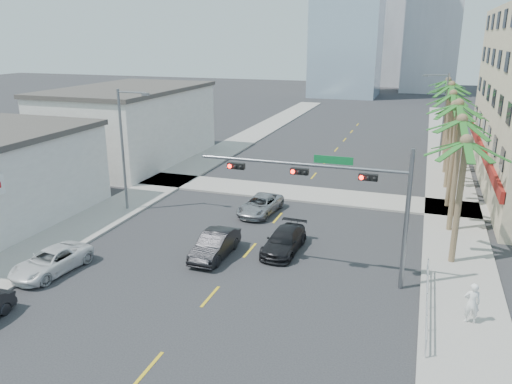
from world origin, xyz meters
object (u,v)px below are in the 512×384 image
car_lane_left (215,245)px  pedestrian (472,303)px  traffic_signal_mast (343,190)px  car_lane_right (284,241)px  car_parked_far (51,261)px  car_lane_center (260,205)px

car_lane_left → pedestrian: (13.82, -3.11, 0.38)m
traffic_signal_mast → car_lane_right: traffic_signal_mast is taller
pedestrian → car_lane_left: bearing=-18.5°
car_parked_far → pedestrian: (21.56, 1.73, 0.46)m
car_lane_center → pedestrian: bearing=-34.0°
car_lane_left → pedestrian: size_ratio=2.33×
car_lane_right → traffic_signal_mast: bearing=-32.5°
car_lane_left → traffic_signal_mast: bearing=-3.5°
traffic_signal_mast → car_lane_right: (-3.78, 2.62, -4.39)m
car_lane_left → car_lane_center: car_lane_left is taller
car_lane_right → pedestrian: bearing=-24.7°
car_lane_right → car_lane_center: bearing=122.6°
pedestrian → car_lane_right: bearing=-32.8°
traffic_signal_mast → car_parked_far: 16.38m
traffic_signal_mast → car_parked_far: traffic_signal_mast is taller
traffic_signal_mast → car_parked_far: size_ratio=2.34×
car_parked_far → car_lane_left: size_ratio=1.05×
car_lane_left → car_lane_center: (0.16, 8.02, -0.08)m
car_lane_left → car_lane_right: 4.20m
car_lane_center → traffic_signal_mast: bearing=-44.5°
traffic_signal_mast → pedestrian: bearing=-21.7°
car_parked_far → pedestrian: pedestrian is taller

